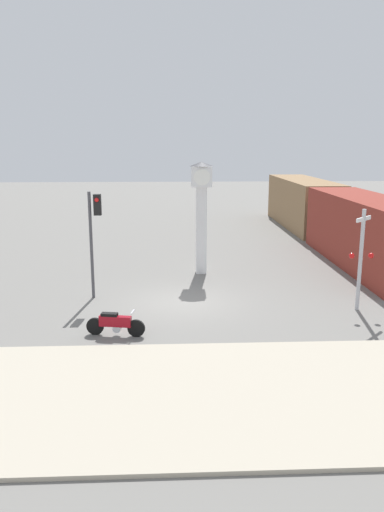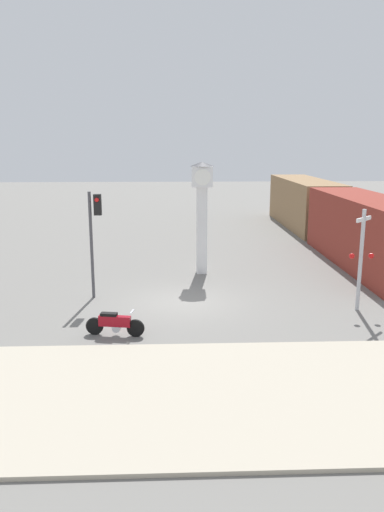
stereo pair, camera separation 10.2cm
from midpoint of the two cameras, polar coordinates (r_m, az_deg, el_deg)
name	(u,v)px [view 2 (the right image)]	position (r m, az deg, el deg)	size (l,w,h in m)	color
ground_plane	(183,302)	(19.29, -0.92, -5.30)	(120.00, 120.00, 0.00)	slate
sidewalk_strip	(189,394)	(12.54, -0.09, -15.53)	(36.00, 6.00, 0.10)	#B2A893
motorcycle	(115,323)	(16.14, -8.65, -7.63)	(1.89, 0.52, 0.84)	black
clock_tower	(202,201)	(22.93, 1.26, 6.28)	(1.09, 1.09, 5.16)	white
freight_train	(330,215)	(31.61, 15.57, 4.56)	(2.80, 23.34, 3.40)	maroon
traffic_light	(94,226)	(19.56, -10.94, 3.43)	(0.50, 0.35, 4.19)	#47474C
railroad_crossing_signal	(361,256)	(18.90, 18.91, 0.00)	(0.90, 0.82, 3.72)	#B7B7BC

